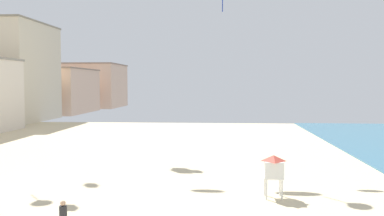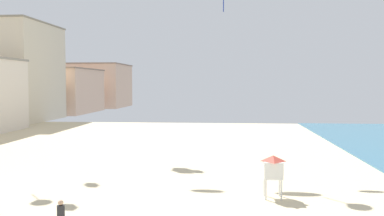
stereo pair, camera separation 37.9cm
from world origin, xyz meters
name	(u,v)px [view 1 (the left image)]	position (x,y,z in m)	size (l,w,h in m)	color
boardwalk_hotel_far	(15,72)	(-29.63, 61.51, 8.82)	(10.39, 17.34, 17.62)	beige
boardwalk_hotel_distant	(61,91)	(-29.63, 82.31, 5.10)	(12.60, 20.53, 10.19)	beige
boardwalk_hotel_furthest	(92,86)	(-29.63, 105.56, 6.14)	(16.54, 19.11, 12.26)	beige
kite_flyer	(63,216)	(0.40, 6.83, 0.92)	(0.34, 0.34, 1.64)	#383D4C
lifeguard_stand	(273,167)	(10.45, 13.91, 1.84)	(1.10, 1.10, 2.55)	white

